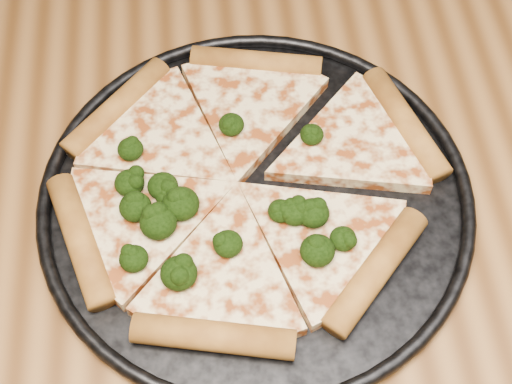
{
  "coord_description": "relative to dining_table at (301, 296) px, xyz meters",
  "views": [
    {
      "loc": [
        -0.07,
        -0.28,
        1.29
      ],
      "look_at": [
        -0.04,
        0.05,
        0.77
      ],
      "focal_mm": 52.13,
      "sensor_mm": 36.0,
      "label": 1
    }
  ],
  "objects": [
    {
      "name": "pizza",
      "position": [
        -0.05,
        0.06,
        0.11
      ],
      "size": [
        0.34,
        0.32,
        0.02
      ],
      "rotation": [
        0.0,
        0.0,
        -0.21
      ],
      "color": "#FFDE9C",
      "rests_on": "pizza_pan"
    },
    {
      "name": "broccoli_florets",
      "position": [
        -0.07,
        0.03,
        0.12
      ],
      "size": [
        0.19,
        0.17,
        0.02
      ],
      "color": "black",
      "rests_on": "pizza"
    },
    {
      "name": "dining_table",
      "position": [
        0.0,
        0.0,
        0.0
      ],
      "size": [
        1.2,
        0.9,
        0.75
      ],
      "color": "brown",
      "rests_on": "ground"
    },
    {
      "name": "pizza_pan",
      "position": [
        -0.04,
        0.05,
        0.1
      ],
      "size": [
        0.37,
        0.37,
        0.02
      ],
      "color": "black",
      "rests_on": "dining_table"
    }
  ]
}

